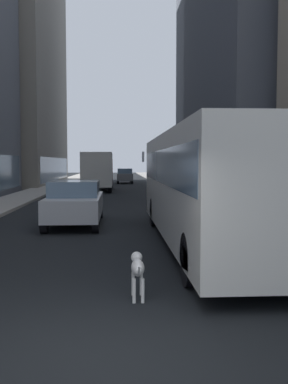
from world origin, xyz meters
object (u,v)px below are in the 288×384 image
at_px(box_truck, 98,170).
at_px(dalmatian_dog, 138,268).
at_px(car_grey_wagon, 125,176).
at_px(car_silver_sedan, 75,202).
at_px(car_black_suv, 103,176).
at_px(transit_bus, 207,180).

height_order(box_truck, dalmatian_dog, box_truck).
relative_size(car_grey_wagon, dalmatian_dog, 4.19).
relative_size(box_truck, dalmatian_dog, 7.79).
bearing_deg(car_silver_sedan, box_truck, 90.00).
height_order(car_black_suv, box_truck, box_truck).
distance_m(transit_bus, car_grey_wagon, 36.54).
bearing_deg(dalmatian_dog, box_truck, 93.74).
bearing_deg(car_silver_sedan, dalmatian_dog, -78.01).
distance_m(transit_bus, dalmatian_dog, 5.37).
bearing_deg(box_truck, car_black_suv, 90.00).
height_order(car_grey_wagon, dalmatian_dog, car_grey_wagon).
relative_size(car_black_suv, box_truck, 0.64).
relative_size(transit_bus, car_black_suv, 2.41).
distance_m(car_grey_wagon, box_truck, 13.16).
relative_size(car_silver_sedan, car_grey_wagon, 1.15).
bearing_deg(car_silver_sedan, transit_bus, -44.81).
relative_size(transit_bus, dalmatian_dog, 11.98).
bearing_deg(car_black_suv, box_truck, -90.00).
bearing_deg(car_silver_sedan, car_black_suv, 90.00).
relative_size(car_black_suv, dalmatian_dog, 4.97).
height_order(car_silver_sedan, car_black_suv, same).
bearing_deg(car_black_suv, car_silver_sedan, -90.00).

